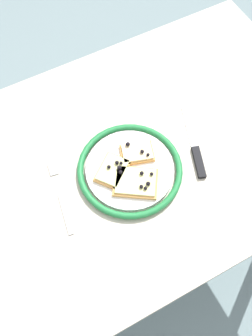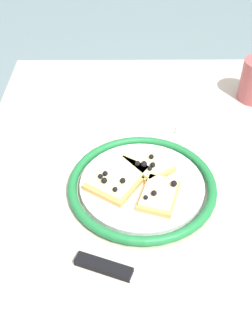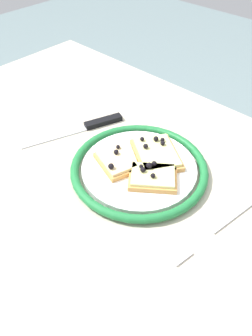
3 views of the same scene
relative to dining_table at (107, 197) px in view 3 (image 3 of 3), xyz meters
The scene contains 8 objects.
ground_plane 0.62m from the dining_table, ahead, with size 6.00×6.00×0.00m, color slate.
dining_table is the anchor object (origin of this frame).
plate 0.12m from the dining_table, 142.22° to the right, with size 0.27×0.27×0.02m.
pizza_slice_near 0.15m from the dining_table, 162.49° to the right, with size 0.11×0.11×0.03m.
pizza_slice_far 0.11m from the dining_table, 141.52° to the right, with size 0.10×0.08×0.03m.
pizza_slice_side 0.15m from the dining_table, 125.02° to the right, with size 0.14×0.13×0.03m.
knife 0.17m from the dining_table, 30.79° to the right, with size 0.10×0.23×0.01m.
fork 0.25m from the dining_table, behind, with size 0.05×0.20×0.00m.
Camera 3 is at (-0.35, 0.31, 1.15)m, focal length 34.48 mm.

